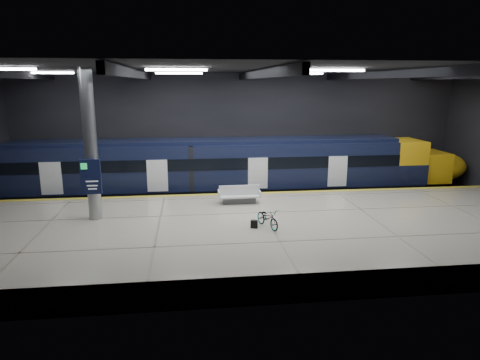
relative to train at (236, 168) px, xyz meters
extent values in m
plane|color=black|center=(0.66, -5.50, -2.06)|extent=(30.00, 30.00, 0.00)
cube|color=black|center=(0.66, 2.50, 1.94)|extent=(30.00, 0.10, 8.00)
cube|color=black|center=(0.66, -13.50, 1.94)|extent=(30.00, 0.10, 8.00)
cube|color=black|center=(0.66, -5.50, 5.94)|extent=(30.00, 16.00, 0.10)
cube|color=black|center=(-5.34, -5.50, 5.69)|extent=(0.25, 16.00, 0.40)
cube|color=black|center=(0.66, -5.50, 5.69)|extent=(0.25, 16.00, 0.40)
cube|color=black|center=(6.66, -5.50, 5.69)|extent=(0.25, 16.00, 0.40)
cube|color=white|center=(-10.34, -7.50, 5.82)|extent=(2.60, 0.18, 0.10)
cube|color=white|center=(-3.34, -7.50, 5.82)|extent=(2.60, 0.18, 0.10)
cube|color=white|center=(3.66, -7.50, 5.82)|extent=(2.60, 0.18, 0.10)
cube|color=white|center=(-10.34, -1.50, 5.82)|extent=(2.60, 0.18, 0.10)
cube|color=white|center=(-3.34, -1.50, 5.82)|extent=(2.60, 0.18, 0.10)
cube|color=white|center=(3.66, -1.50, 5.82)|extent=(2.60, 0.18, 0.10)
cube|color=white|center=(10.66, -1.50, 5.82)|extent=(2.60, 0.18, 0.10)
cube|color=#B5AC99|center=(0.66, -8.00, -1.51)|extent=(30.00, 11.00, 1.10)
cube|color=gold|center=(0.66, -2.75, -0.95)|extent=(30.00, 0.40, 0.01)
cube|color=gray|center=(0.66, -0.72, -1.98)|extent=(30.00, 0.08, 0.16)
cube|color=gray|center=(0.66, 0.72, -1.98)|extent=(30.00, 0.08, 0.16)
cube|color=black|center=(-1.80, 0.00, -1.51)|extent=(24.00, 2.58, 0.80)
cube|color=black|center=(-1.80, 0.00, 0.27)|extent=(24.00, 2.80, 2.75)
cube|color=black|center=(-1.80, 0.00, 1.76)|extent=(24.00, 2.30, 0.24)
cube|color=black|center=(-1.80, -1.41, 0.54)|extent=(24.00, 0.04, 0.70)
cube|color=white|center=(1.20, -1.41, -0.06)|extent=(1.20, 0.05, 1.90)
cube|color=yellow|center=(11.20, 0.00, 0.27)|extent=(2.00, 2.80, 2.75)
ellipsoid|color=yellow|center=(13.80, 0.00, -0.21)|extent=(3.60, 2.52, 1.90)
cube|color=black|center=(11.50, 0.00, 0.44)|extent=(1.60, 2.38, 0.80)
cube|color=#595B60|center=(-0.32, -4.68, -0.80)|extent=(1.72, 0.55, 0.32)
cube|color=silver|center=(-0.32, -4.68, -0.55)|extent=(2.15, 0.93, 0.09)
cube|color=silver|center=(-0.32, -4.68, -0.25)|extent=(2.14, 0.11, 0.54)
cube|color=silver|center=(-1.39, -4.69, -0.42)|extent=(0.07, 0.91, 0.32)
cube|color=silver|center=(0.75, -4.67, -0.42)|extent=(0.07, 0.91, 0.32)
imported|color=#99999E|center=(0.46, -8.74, -0.52)|extent=(1.14, 1.76, 0.87)
cube|color=black|center=(-0.14, -8.74, -0.78)|extent=(0.34, 0.26, 0.35)
cylinder|color=#9EA0A5|center=(-7.34, -6.50, 2.49)|extent=(0.60, 0.60, 6.90)
cube|color=#0E1536|center=(-7.34, -6.92, 1.14)|extent=(0.90, 0.12, 1.60)
camera|label=1|loc=(-2.91, -26.41, 5.24)|focal=32.00mm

